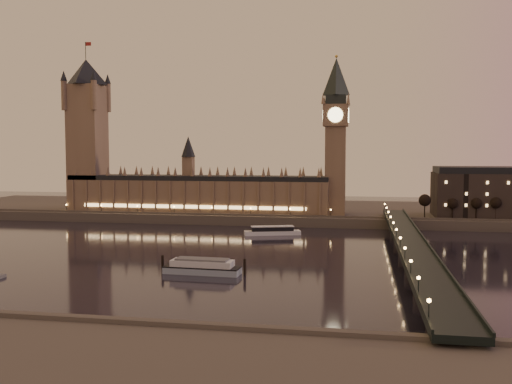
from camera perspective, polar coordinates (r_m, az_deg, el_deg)
ground at (r=268.96m, az=-4.90°, el=-6.22°), size 700.00×700.00×0.00m
far_embankment at (r=424.49m, az=4.90°, el=-1.97°), size 560.00×130.00×6.00m
palace_of_westminster at (r=392.79m, az=-5.94°, el=0.27°), size 180.00×26.62×52.00m
victoria_tower at (r=421.64m, az=-16.53°, el=6.38°), size 31.68×31.68×118.00m
big_ben at (r=376.77m, az=7.98°, el=6.51°), size 17.68×17.68×104.00m
westminster_bridge at (r=259.70m, az=15.08°, el=-5.49°), size 13.20×260.00×15.30m
bare_tree_0 at (r=367.88m, az=16.70°, el=-0.99°), size 6.82×6.82×13.86m
bare_tree_1 at (r=369.66m, az=18.82°, el=-1.01°), size 6.82×6.82×13.86m
bare_tree_2 at (r=371.95m, az=20.91°, el=-1.04°), size 6.82×6.82×13.86m
bare_tree_3 at (r=374.72m, az=22.97°, el=-1.06°), size 6.82×6.82×13.86m
cruise_boat_a at (r=327.87m, az=1.65°, el=-3.91°), size 32.85×16.04×5.15m
moored_barge at (r=227.49m, az=-5.39°, el=-7.45°), size 35.09×9.86×6.44m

